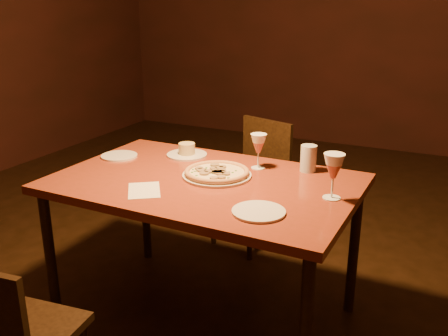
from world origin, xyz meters
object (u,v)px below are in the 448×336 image
at_px(pizza_plate, 217,173).
at_px(dining_table, 205,193).
at_px(chair_far, 255,176).
at_px(chair_near, 11,336).

bearing_deg(pizza_plate, dining_table, -116.33).
bearing_deg(chair_far, chair_near, -77.06).
bearing_deg(chair_far, dining_table, -64.57).
xyz_separation_m(dining_table, chair_near, (-0.29, -0.96, -0.27)).
xyz_separation_m(dining_table, pizza_plate, (0.03, 0.07, 0.09)).
distance_m(chair_far, pizza_plate, 0.94).
relative_size(chair_near, pizza_plate, 2.27).
bearing_deg(pizza_plate, chair_far, 100.35).
bearing_deg(dining_table, chair_far, 98.48).
bearing_deg(chair_near, chair_far, 78.46).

